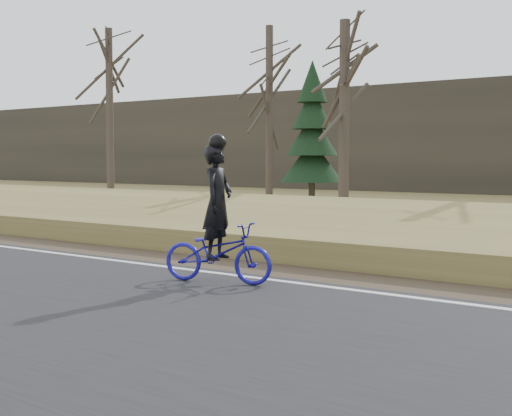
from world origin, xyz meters
The scene contains 11 objects.
ground centered at (0.00, 0.00, 0.00)m, with size 120.00×120.00×0.00m, color olive.
edge_line centered at (0.00, 0.20, 0.07)m, with size 120.00×0.12×0.01m, color silver.
shoulder centered at (0.00, 1.20, 0.02)m, with size 120.00×1.60×0.04m, color #473A2B.
embankment centered at (0.00, 4.20, 0.22)m, with size 120.00×5.00×0.44m, color olive.
ballast centered at (0.00, 8.00, 0.23)m, with size 120.00×3.00×0.45m, color slate.
railroad centered at (0.00, 8.00, 0.53)m, with size 120.00×2.40×0.29m.
cyclist centered at (3.74, -0.43, 0.75)m, with size 1.78×1.00×2.16m.
bare_tree_far_left centered at (-16.54, 15.75, 4.12)m, with size 0.36×0.36×8.23m, color #453C33.
bare_tree_left centered at (-9.10, 18.88, 4.01)m, with size 0.36×0.36×8.01m, color #453C33.
bare_tree_near_left centered at (-1.71, 12.87, 3.26)m, with size 0.36×0.36×6.51m, color #453C33.
conifer centered at (-5.43, 16.79, 2.80)m, with size 2.60×2.60×5.91m.
Camera 1 is at (10.30, -8.37, 1.87)m, focal length 50.00 mm.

